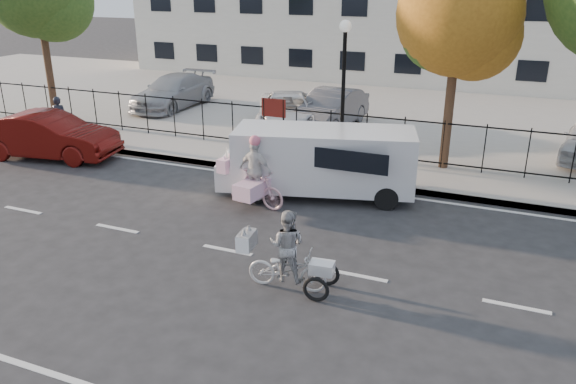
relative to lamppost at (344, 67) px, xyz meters
The scene contains 18 objects.
ground 7.50m from the lamppost, 94.21° to the right, with size 120.00×120.00×0.00m, color #333334.
road_markings 7.49m from the lamppost, 94.21° to the right, with size 60.00×9.52×0.01m, color silver, non-canonical shape.
curb 3.54m from the lamppost, 105.95° to the right, with size 60.00×0.10×0.15m, color #A8A399.
sidewalk 3.16m from the lamppost, 125.54° to the right, with size 60.00×2.20×0.15m, color #A8A399.
parking_lot 8.76m from the lamppost, 93.49° to the left, with size 60.00×15.60×0.15m, color #A8A399.
iron_fence 2.30m from the lamppost, 141.34° to the left, with size 58.00×0.06×1.50m, color black, non-canonical shape.
building 18.21m from the lamppost, 91.57° to the left, with size 34.00×10.00×6.00m, color silver.
lamppost is the anchor object (origin of this frame).
street_sign 2.90m from the lamppost, behind, with size 0.85×0.06×1.80m.
zebra_trike 8.27m from the lamppost, 80.21° to the right, with size 1.91×0.80×1.64m.
unicorn_bike 4.99m from the lamppost, 103.58° to the right, with size 1.96×1.39×1.94m.
white_van 3.51m from the lamppost, 84.44° to the right, with size 5.60×2.93×1.87m.
red_sedan 9.93m from the lamppost, 161.87° to the right, with size 1.60×4.58×1.51m, color #520C09.
pedestrian 10.51m from the lamppost, behind, with size 0.56×0.37×1.54m, color black.
lot_car_a 10.61m from the lamppost, 153.60° to the left, with size 1.98×4.88×1.42m, color #A0A3A7.
lot_car_b 4.85m from the lamppost, 136.14° to the left, with size 2.25×4.87×1.35m, color silver.
lot_car_c 4.67m from the lamppost, 113.16° to the left, with size 1.55×4.44×1.46m, color #4A4B51.
tree_mid 3.62m from the lamppost, ahead, with size 3.55×3.52×6.45m.
Camera 1 is at (5.48, -9.80, 5.69)m, focal length 35.00 mm.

